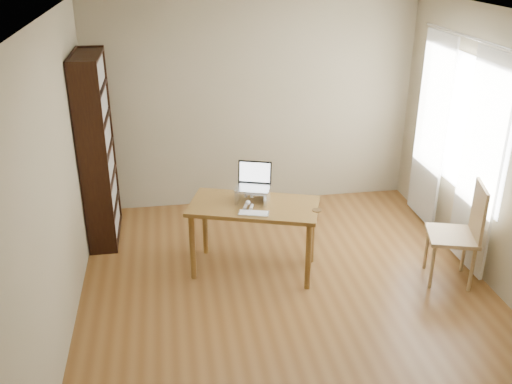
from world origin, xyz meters
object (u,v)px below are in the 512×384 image
object	(u,v)px
laptop	(252,181)
cat	(250,194)
keyboard	(254,213)
chair	(461,229)
bookshelf	(97,150)
desk	(254,214)

from	to	relation	value
laptop	cat	xyz separation A→B (m)	(-0.02, -0.03, -0.12)
keyboard	chair	bearing A→B (deg)	8.32
bookshelf	cat	bearing A→B (deg)	-30.11
laptop	bookshelf	bearing A→B (deg)	169.48
bookshelf	chair	world-z (taller)	bookshelf
bookshelf	cat	size ratio (longest dim) A/B	4.31
bookshelf	keyboard	distance (m)	1.99
cat	laptop	bearing A→B (deg)	72.41
bookshelf	cat	distance (m)	1.80
bookshelf	chair	bearing A→B (deg)	-22.99
laptop	keyboard	bearing A→B (deg)	-77.29
keyboard	bookshelf	bearing A→B (deg)	157.38
laptop	chair	distance (m)	2.11
bookshelf	desk	size ratio (longest dim) A/B	1.49
desk	keyboard	size ratio (longest dim) A/B	4.46
desk	keyboard	distance (m)	0.25
bookshelf	desk	bearing A→B (deg)	-32.74
cat	chair	bearing A→B (deg)	0.87
bookshelf	keyboard	world-z (taller)	bookshelf
bookshelf	laptop	size ratio (longest dim) A/B	5.29
desk	chair	xyz separation A→B (m)	(1.97, -0.49, -0.07)
keyboard	cat	bearing A→B (deg)	103.43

